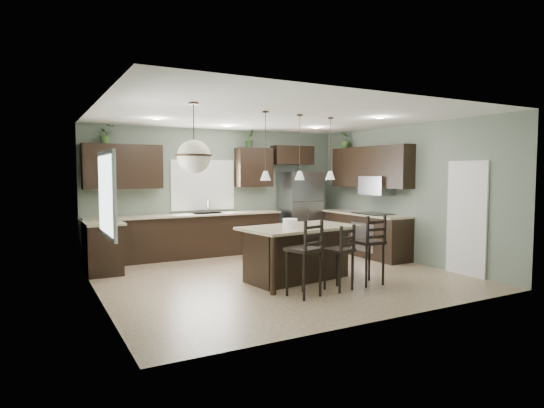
{
  "coord_description": "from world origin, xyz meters",
  "views": [
    {
      "loc": [
        -3.88,
        -6.95,
        1.83
      ],
      "look_at": [
        0.1,
        0.4,
        1.25
      ],
      "focal_mm": 30.0,
      "sensor_mm": 36.0,
      "label": 1
    }
  ],
  "objects": [
    {
      "name": "left_return_countertop",
      "position": [
        -2.68,
        1.7,
        0.92
      ],
      "size": [
        0.66,
        0.96,
        0.04
      ],
      "primitive_type": "cube",
      "color": "#BFB391",
      "rests_on": "left_return_cabs"
    },
    {
      "name": "cooktop",
      "position": [
        2.68,
        0.6,
        0.94
      ],
      "size": [
        0.58,
        0.75,
        0.02
      ],
      "primitive_type": "cube",
      "color": "black",
      "rests_on": "right_countertop"
    },
    {
      "name": "bar_stool_right",
      "position": [
        1.0,
        -1.24,
        0.57
      ],
      "size": [
        0.43,
        0.43,
        1.15
      ],
      "primitive_type": "cube",
      "rotation": [
        0.0,
        0.0,
        -0.02
      ],
      "color": "black",
      "rests_on": "ground"
    },
    {
      "name": "pendant_center",
      "position": [
        0.15,
        -0.47,
        2.25
      ],
      "size": [
        0.17,
        0.17,
        1.1
      ],
      "primitive_type": null,
      "color": "white",
      "rests_on": "room_shell"
    },
    {
      "name": "plant_right_wall",
      "position": [
        2.8,
        1.75,
        2.6
      ],
      "size": [
        0.26,
        0.26,
        0.39
      ],
      "primitive_type": "imported",
      "rotation": [
        0.0,
        0.0,
        0.23
      ],
      "color": "#395927",
      "rests_on": "right_upper_cabs"
    },
    {
      "name": "sink_inset",
      "position": [
        -0.4,
        2.43,
        0.94
      ],
      "size": [
        0.7,
        0.45,
        0.01
      ],
      "primitive_type": "cube",
      "color": "gray",
      "rests_on": "back_countertop"
    },
    {
      "name": "wall_oven_front",
      "position": [
        2.4,
        0.6,
        0.45
      ],
      "size": [
        0.01,
        0.72,
        0.6
      ],
      "primitive_type": "cube",
      "color": "gray",
      "rests_on": "right_lower_cabs"
    },
    {
      "name": "serving_dish",
      "position": [
        -0.04,
        -0.5,
        0.99
      ],
      "size": [
        0.24,
        0.24,
        0.14
      ],
      "primitive_type": "cylinder",
      "color": "white",
      "rests_on": "kitchen_island"
    },
    {
      "name": "microwave",
      "position": [
        2.78,
        0.6,
        1.55
      ],
      "size": [
        0.4,
        0.75,
        0.4
      ],
      "primitive_type": "cube",
      "color": "gray",
      "rests_on": "right_upper_cabs"
    },
    {
      "name": "ground",
      "position": [
        0.0,
        0.0,
        0.0
      ],
      "size": [
        6.0,
        6.0,
        0.0
      ],
      "primitive_type": "plane",
      "color": "#9E8466",
      "rests_on": "ground"
    },
    {
      "name": "back_lower_cabs",
      "position": [
        -0.85,
        2.45,
        0.45
      ],
      "size": [
        4.2,
        0.6,
        0.9
      ],
      "primitive_type": "cube",
      "color": "black",
      "rests_on": "ground"
    },
    {
      "name": "back_upper_left",
      "position": [
        -2.15,
        2.58,
        1.95
      ],
      "size": [
        1.55,
        0.34,
        0.9
      ],
      "primitive_type": "cube",
      "color": "black",
      "rests_on": "room_shell"
    },
    {
      "name": "faucet",
      "position": [
        -0.4,
        2.4,
        1.08
      ],
      "size": [
        0.02,
        0.02,
        0.28
      ],
      "primitive_type": "cylinder",
      "color": "silver",
      "rests_on": "back_countertop"
    },
    {
      "name": "refrigerator",
      "position": [
        1.94,
        2.37,
        0.93
      ],
      "size": [
        0.9,
        0.74,
        1.85
      ],
      "primitive_type": "cube",
      "color": "#94949C",
      "rests_on": "ground"
    },
    {
      "name": "right_upper_cabs",
      "position": [
        2.83,
        0.87,
        1.95
      ],
      "size": [
        0.34,
        2.35,
        0.9
      ],
      "primitive_type": "cube",
      "color": "black",
      "rests_on": "room_shell"
    },
    {
      "name": "fridge_header",
      "position": [
        1.85,
        2.58,
        2.25
      ],
      "size": [
        1.05,
        0.34,
        0.45
      ],
      "primitive_type": "cube",
      "color": "black",
      "rests_on": "room_shell"
    },
    {
      "name": "right_lower_cabs",
      "position": [
        2.7,
        0.87,
        0.45
      ],
      "size": [
        0.6,
        2.35,
        0.9
      ],
      "primitive_type": "cube",
      "color": "black",
      "rests_on": "ground"
    },
    {
      "name": "pendant_right",
      "position": [
        0.85,
        -0.38,
        2.25
      ],
      "size": [
        0.17,
        0.17,
        1.1
      ],
      "primitive_type": null,
      "color": "silver",
      "rests_on": "room_shell"
    },
    {
      "name": "bar_stool_center",
      "position": [
        0.35,
        -1.31,
        0.52
      ],
      "size": [
        0.46,
        0.46,
        1.03
      ],
      "primitive_type": "cube",
      "rotation": [
        0.0,
        0.0,
        0.23
      ],
      "color": "black",
      "rests_on": "ground"
    },
    {
      "name": "back_countertop",
      "position": [
        -0.85,
        2.43,
        0.92
      ],
      "size": [
        4.2,
        0.66,
        0.04
      ],
      "primitive_type": "cube",
      "color": "#BFB391",
      "rests_on": "back_lower_cabs"
    },
    {
      "name": "plant_back_left",
      "position": [
        -2.47,
        2.55,
        2.58
      ],
      "size": [
        0.4,
        0.38,
        0.37
      ],
      "primitive_type": "imported",
      "rotation": [
        0.0,
        0.0,
        0.32
      ],
      "color": "#355425",
      "rests_on": "back_upper_left"
    },
    {
      "name": "chandelier",
      "position": [
        -1.81,
        -0.85,
        2.31
      ],
      "size": [
        0.51,
        0.51,
        0.99
      ],
      "primitive_type": null,
      "color": "beige",
      "rests_on": "room_shell"
    },
    {
      "name": "plant_back_right",
      "position": [
        0.68,
        2.55,
        2.61
      ],
      "size": [
        0.27,
        0.24,
        0.43
      ],
      "primitive_type": "imported",
      "rotation": [
        0.0,
        0.0,
        0.22
      ],
      "color": "#2B4F22",
      "rests_on": "back_upper_right"
    },
    {
      "name": "left_return_cabs",
      "position": [
        -2.7,
        1.7,
        0.45
      ],
      "size": [
        0.6,
        0.9,
        0.9
      ],
      "primitive_type": "cube",
      "color": "black",
      "rests_on": "ground"
    },
    {
      "name": "room_shell",
      "position": [
        0.0,
        0.0,
        1.7
      ],
      "size": [
        6.0,
        6.0,
        6.0
      ],
      "color": "slate",
      "rests_on": "ground"
    },
    {
      "name": "pendant_left",
      "position": [
        -0.54,
        -0.57,
        2.25
      ],
      "size": [
        0.17,
        0.17,
        1.1
      ],
      "primitive_type": null,
      "color": "silver",
      "rests_on": "room_shell"
    },
    {
      "name": "pantry_door",
      "position": [
        2.98,
        -1.55,
        1.02
      ],
      "size": [
        0.04,
        0.82,
        2.04
      ],
      "primitive_type": "cube",
      "color": "white",
      "rests_on": "ground"
    },
    {
      "name": "back_upper_right",
      "position": [
        0.8,
        2.58,
        1.95
      ],
      "size": [
        0.85,
        0.34,
        0.9
      ],
      "primitive_type": "cube",
      "color": "black",
      "rests_on": "room_shell"
    },
    {
      "name": "bar_stool_left",
      "position": [
        -0.33,
        -1.37,
        0.58
      ],
      "size": [
        0.52,
        0.52,
        1.16
      ],
      "primitive_type": "cube",
      "rotation": [
        0.0,
        0.0,
        0.25
      ],
      "color": "black",
      "rests_on": "ground"
    },
    {
      "name": "window_back",
      "position": [
        -0.4,
        2.73,
        1.55
      ],
      "size": [
        1.35,
        0.02,
        1.0
      ],
      "primitive_type": "cube",
      "color": "white",
      "rests_on": "room_shell"
    },
    {
      "name": "kitchen_island",
      "position": [
        0.15,
        -0.47,
        0.46
      ],
      "size": [
        2.07,
        1.35,
        0.92
      ],
      "primitive_type": "cube",
      "rotation": [
        0.0,
        0.0,
        0.13
      ],
      "color": "black",
      "rests_on": "ground"
    },
    {
      "name": "right_countertop",
      "position": [
        2.68,
        0.87,
        0.92
      ],
      "size": [
        0.66,
        2.35,
        0.04
      ],
      "primitive_type": "cube",
      "color": "#BFB391",
      "rests_on": "right_lower_cabs"
    },
    {
      "name": "window_left",
      "position": [
        -2.98,
        -0.8,
        1.55
      ],
      "size": [
        0.02,
        1.1,
        1.0
      ],
      "primitive_type": "cube",
      "color": "white",
      "rests_on": "room_shell"
    }
  ]
}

